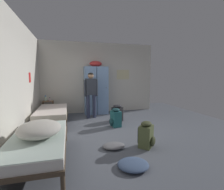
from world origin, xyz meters
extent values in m
plane|color=#565B66|center=(0.00, 0.00, 0.00)|extent=(7.70, 7.70, 0.00)
cube|color=beige|center=(0.00, 2.44, 1.41)|extent=(4.65, 0.06, 2.83)
cube|color=beige|center=(-2.30, 0.00, 1.41)|extent=(0.06, 4.81, 2.83)
cube|color=beige|center=(1.05, 2.40, 1.55)|extent=(0.55, 0.01, 0.40)
cube|color=red|center=(-2.26, 0.84, 1.45)|extent=(0.01, 0.20, 0.28)
cube|color=#7A9ECC|center=(-0.39, 2.13, 0.93)|extent=(0.44, 0.52, 1.85)
cylinder|color=black|center=(-0.27, 1.85, 1.05)|extent=(0.02, 0.03, 0.02)
cube|color=#7A9ECC|center=(0.07, 2.13, 0.93)|extent=(0.44, 0.52, 1.85)
cylinder|color=black|center=(0.19, 1.85, 1.05)|extent=(0.02, 0.03, 0.02)
ellipsoid|color=red|center=(-0.16, 2.13, 1.96)|extent=(0.48, 0.36, 0.22)
cylinder|color=brown|center=(-2.14, 2.03, 0.28)|extent=(0.03, 0.03, 0.55)
cylinder|color=brown|center=(-1.79, 2.03, 0.28)|extent=(0.03, 0.03, 0.55)
cylinder|color=brown|center=(-2.14, 2.30, 0.28)|extent=(0.03, 0.03, 0.55)
cylinder|color=brown|center=(-1.79, 2.30, 0.28)|extent=(0.03, 0.03, 0.55)
cube|color=brown|center=(-1.97, 2.16, 0.19)|extent=(0.38, 0.30, 0.02)
cube|color=brown|center=(-1.97, 2.16, 0.56)|extent=(0.38, 0.30, 0.02)
cylinder|color=#473828|center=(-1.30, -2.32, 0.14)|extent=(0.06, 0.06, 0.28)
cylinder|color=#473828|center=(-2.14, -0.48, 0.14)|extent=(0.06, 0.06, 0.28)
cylinder|color=#473828|center=(-1.30, -0.48, 0.14)|extent=(0.06, 0.06, 0.28)
cube|color=#473828|center=(-1.72, -1.40, 0.31)|extent=(0.90, 1.90, 0.06)
cube|color=silver|center=(-1.72, -1.40, 0.41)|extent=(0.87, 1.84, 0.14)
cube|color=silver|center=(-1.72, -1.40, 0.49)|extent=(0.86, 1.82, 0.01)
cylinder|color=#473828|center=(-2.14, 0.09, 0.14)|extent=(0.06, 0.06, 0.28)
cylinder|color=#473828|center=(-1.30, 0.09, 0.14)|extent=(0.06, 0.06, 0.28)
cylinder|color=#473828|center=(-2.14, 1.93, 0.14)|extent=(0.06, 0.06, 0.28)
cylinder|color=#473828|center=(-1.30, 1.93, 0.14)|extent=(0.06, 0.06, 0.28)
cube|color=#473828|center=(-1.72, 1.01, 0.31)|extent=(0.90, 1.90, 0.06)
cube|color=beige|center=(-1.72, 1.01, 0.41)|extent=(0.87, 1.84, 0.14)
cube|color=silver|center=(-1.72, 1.01, 0.49)|extent=(0.86, 1.82, 0.01)
ellipsoid|color=#B7B2A8|center=(-1.69, -1.44, 0.62)|extent=(0.69, 0.79, 0.26)
cylinder|color=#2D334C|center=(-0.33, 1.49, 0.42)|extent=(0.12, 0.12, 0.83)
cylinder|color=#2D334C|center=(-0.56, 1.46, 0.42)|extent=(0.12, 0.12, 0.83)
cube|color=#333842|center=(-0.45, 1.48, 1.12)|extent=(0.37, 0.25, 0.57)
cylinder|color=#333842|center=(-0.23, 1.51, 1.08)|extent=(0.08, 0.08, 0.59)
cylinder|color=#333842|center=(-0.66, 1.45, 1.08)|extent=(0.08, 0.08, 0.59)
sphere|color=tan|center=(-0.45, 1.48, 1.50)|extent=(0.20, 0.20, 0.20)
ellipsoid|color=black|center=(-0.45, 1.48, 1.55)|extent=(0.19, 0.19, 0.11)
cylinder|color=silver|center=(-2.05, 2.18, 0.65)|extent=(0.07, 0.07, 0.17)
cylinder|color=#2666B2|center=(-2.05, 2.18, 0.76)|extent=(0.04, 0.04, 0.04)
cylinder|color=beige|center=(-1.90, 2.12, 0.62)|extent=(0.06, 0.06, 0.11)
cylinder|color=black|center=(-1.90, 2.12, 0.69)|extent=(0.03, 0.03, 0.03)
cube|color=#23666B|center=(0.13, 0.29, 0.23)|extent=(0.28, 0.35, 0.46)
ellipsoid|color=#193D42|center=(-0.02, 0.27, 0.15)|extent=(0.11, 0.25, 0.20)
ellipsoid|color=#193D42|center=(0.13, 0.29, 0.50)|extent=(0.25, 0.31, 0.10)
cube|color=black|center=(0.25, 0.39, 0.25)|extent=(0.03, 0.05, 0.32)
cube|color=black|center=(0.27, 0.22, 0.25)|extent=(0.03, 0.05, 0.32)
cube|color=#566038|center=(0.35, -1.25, 0.23)|extent=(0.39, 0.40, 0.46)
ellipsoid|color=#383D23|center=(0.46, -1.35, 0.15)|extent=(0.22, 0.23, 0.20)
ellipsoid|color=#383D23|center=(0.35, -1.25, 0.50)|extent=(0.35, 0.36, 0.10)
cube|color=black|center=(0.20, -1.22, 0.25)|extent=(0.05, 0.05, 0.32)
cube|color=black|center=(0.32, -1.09, 0.25)|extent=(0.05, 0.05, 0.32)
cube|color=black|center=(0.34, 0.85, 0.23)|extent=(0.39, 0.40, 0.46)
ellipsoid|color=#2D2D33|center=(0.45, 0.95, 0.15)|extent=(0.22, 0.23, 0.20)
ellipsoid|color=#2D2D33|center=(0.34, 0.85, 0.50)|extent=(0.35, 0.36, 0.10)
cube|color=black|center=(0.30, 0.69, 0.25)|extent=(0.05, 0.05, 0.32)
cube|color=black|center=(0.18, 0.82, 0.25)|extent=(0.05, 0.05, 0.32)
ellipsoid|color=#42567A|center=(-0.21, -1.93, 0.05)|extent=(0.52, 0.50, 0.10)
ellipsoid|color=slate|center=(-0.32, -1.13, 0.04)|extent=(0.47, 0.38, 0.09)
camera|label=1|loc=(-1.19, -4.32, 1.49)|focal=26.51mm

